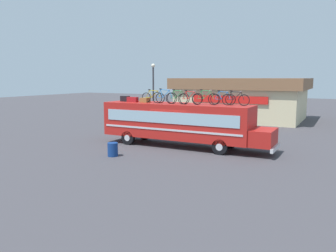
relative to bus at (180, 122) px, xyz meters
name	(u,v)px	position (x,y,z in m)	size (l,w,h in m)	color
ground_plane	(176,146)	(-0.28, 0.00, -1.64)	(120.00, 120.00, 0.00)	#423F44
bus	(180,122)	(0.00, 0.00, 0.00)	(11.39, 2.45, 2.81)	red
luggage_bag_1	(125,99)	(-4.34, 0.05, 1.36)	(0.61, 0.35, 0.38)	black
luggage_bag_2	(133,100)	(-3.52, -0.21, 1.34)	(0.76, 0.34, 0.34)	maroon
luggage_bag_3	(145,100)	(-2.61, -0.07, 1.33)	(0.55, 0.55, 0.31)	olive
rooftop_bicycle_1	(153,97)	(-1.92, -0.17, 1.55)	(1.74, 0.44, 0.89)	black
rooftop_bicycle_2	(164,97)	(-0.96, -0.34, 1.57)	(1.82, 0.44, 0.96)	black
rooftop_bicycle_3	(177,98)	(-0.04, -0.32, 1.56)	(1.68, 0.44, 0.93)	black
rooftop_bicycle_4	(190,99)	(0.86, -0.39, 1.55)	(1.64, 0.44, 0.90)	black
rooftop_bicycle_5	(205,98)	(1.75, -0.02, 1.57)	(1.78, 0.44, 0.95)	black
rooftop_bicycle_6	(223,99)	(2.72, 0.41, 1.54)	(1.63, 0.44, 0.88)	black
rooftop_bicycle_7	(235,99)	(3.59, 0.18, 1.55)	(1.71, 0.44, 0.91)	black
roadside_building	(242,98)	(-0.59, 16.62, 0.63)	(13.35, 9.55, 4.41)	beige
trash_bin	(113,149)	(-2.19, -4.31, -1.25)	(0.59, 0.59, 0.78)	navy
street_lamp	(153,90)	(-5.14, 5.37, 1.76)	(0.33, 0.33, 5.64)	#38383D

